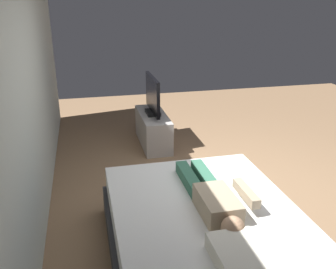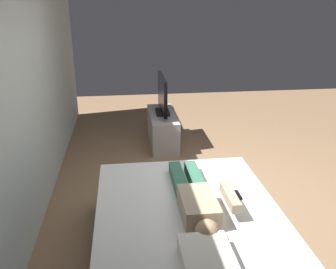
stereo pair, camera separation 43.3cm
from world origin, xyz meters
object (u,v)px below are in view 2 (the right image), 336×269
Objects in this scene: pillow at (208,261)px; tv at (162,96)px; bed at (188,238)px; person at (197,200)px; remote at (238,195)px; tv_stand at (163,129)px.

tv is at bearing -1.44° from pillow.
bed is 2.34× the size of tv.
tv is (3.52, -0.09, 0.18)m from pillow.
bed is 1.63× the size of person.
tv is (2.81, -0.09, 0.52)m from bed.
bed is 2.86m from tv.
pillow is 0.74m from person.
person is 0.44m from remote.
remote is 2.67m from tv.
bed is at bearing 178.20° from tv_stand.
person is 2.79m from tv.
bed is 1.87× the size of tv_stand.
bed is 0.78m from pillow.
bed is at bearing 110.58° from remote.
remote is at bearing -171.54° from tv.
pillow is 0.44× the size of tv_stand.
tv reaches higher than remote.
tv_stand is (2.81, -0.09, -0.01)m from bed.
pillow is 3.52m from tv.
pillow is 0.38× the size of person.
tv is (2.63, 0.39, 0.24)m from remote.
tv reaches higher than person.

